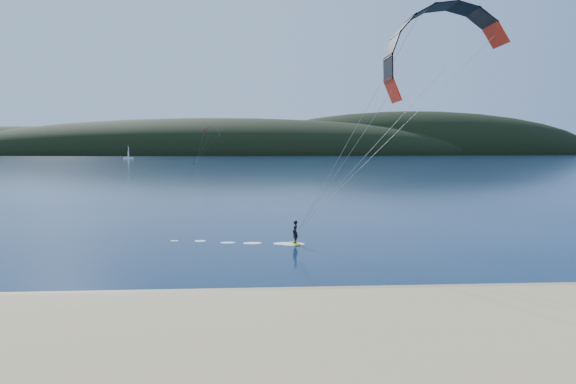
{
  "coord_description": "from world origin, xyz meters",
  "views": [
    {
      "loc": [
        2.96,
        -20.15,
        7.66
      ],
      "look_at": [
        4.82,
        10.0,
        5.0
      ],
      "focal_mm": 30.0,
      "sensor_mm": 36.0,
      "label": 1
    }
  ],
  "objects": [
    {
      "name": "headland",
      "position": [
        0.63,
        745.28,
        0.0
      ],
      "size": [
        1200.0,
        310.0,
        140.0
      ],
      "color": "black",
      "rests_on": "ground"
    },
    {
      "name": "kitesurfer_near",
      "position": [
        14.98,
        11.71,
        12.7
      ],
      "size": [
        24.65,
        9.91,
        17.82
      ],
      "color": "#C7D519",
      "rests_on": "ground"
    },
    {
      "name": "wet_sand",
      "position": [
        0.0,
        4.5,
        0.05
      ],
      "size": [
        220.0,
        2.5,
        0.1
      ],
      "color": "olive",
      "rests_on": "ground"
    },
    {
      "name": "ground",
      "position": [
        0.0,
        0.0,
        0.0
      ],
      "size": [
        1800.0,
        1800.0,
        0.0
      ],
      "primitive_type": "plane",
      "color": "#061A32",
      "rests_on": "ground"
    },
    {
      "name": "sailboat",
      "position": [
        -110.19,
        407.39,
        0.89
      ],
      "size": [
        8.44,
        5.46,
        12.06
      ],
      "color": "white",
      "rests_on": "ground"
    },
    {
      "name": "kitesurfer_far",
      "position": [
        -17.86,
        196.22,
        14.2
      ],
      "size": [
        12.7,
        7.1,
        16.77
      ],
      "color": "#C7D519",
      "rests_on": "ground"
    }
  ]
}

